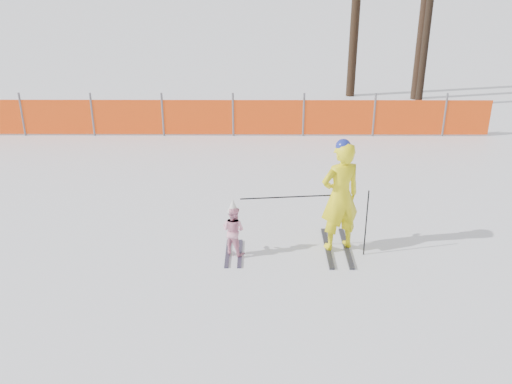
{
  "coord_description": "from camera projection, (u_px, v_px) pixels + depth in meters",
  "views": [
    {
      "loc": [
        0.04,
        -8.83,
        5.07
      ],
      "look_at": [
        0.0,
        0.5,
        1.0
      ],
      "focal_mm": 40.0,
      "sensor_mm": 36.0,
      "label": 1
    }
  ],
  "objects": [
    {
      "name": "ski_poles",
      "position": [
        321.0,
        209.0,
        9.84
      ],
      "size": [
        2.2,
        0.21,
        1.24
      ],
      "color": "black",
      "rests_on": "ground"
    },
    {
      "name": "ground",
      "position": [
        256.0,
        255.0,
        10.12
      ],
      "size": [
        120.0,
        120.0,
        0.0
      ],
      "primitive_type": "plane",
      "color": "white",
      "rests_on": "ground"
    },
    {
      "name": "child",
      "position": [
        233.0,
        230.0,
        9.95
      ],
      "size": [
        0.55,
        0.98,
        1.08
      ],
      "color": "black",
      "rests_on": "ground"
    },
    {
      "name": "adult",
      "position": [
        340.0,
        196.0,
        9.9
      ],
      "size": [
        0.85,
        1.46,
        2.09
      ],
      "color": "black",
      "rests_on": "ground"
    },
    {
      "name": "safety_fence",
      "position": [
        219.0,
        117.0,
        16.18
      ],
      "size": [
        15.33,
        0.06,
        1.25
      ],
      "color": "#595960",
      "rests_on": "ground"
    },
    {
      "name": "tree_trunks",
      "position": [
        396.0,
        17.0,
        19.12
      ],
      "size": [
        2.51,
        1.87,
        6.46
      ],
      "color": "black",
      "rests_on": "ground"
    }
  ]
}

